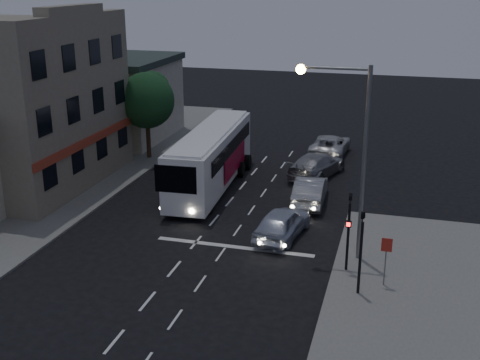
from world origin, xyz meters
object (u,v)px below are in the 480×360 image
(street_tree, at_px, (146,98))
(streetlight, at_px, (351,141))
(car_sedan_a, at_px, (310,191))
(car_sedan_b, at_px, (317,165))
(car_sedan_c, at_px, (330,145))
(tour_bus, at_px, (211,157))
(car_suv, at_px, (282,223))
(traffic_signal_side, at_px, (361,243))
(regulatory_sign, at_px, (386,254))
(traffic_signal_main, at_px, (349,223))

(street_tree, bearing_deg, streetlight, -39.51)
(car_sedan_a, distance_m, streetlight, 8.83)
(car_sedan_b, height_order, streetlight, streetlight)
(car_sedan_c, distance_m, street_tree, 13.93)
(street_tree, bearing_deg, tour_bus, -37.12)
(car_suv, relative_size, traffic_signal_side, 1.12)
(car_sedan_a, relative_size, regulatory_sign, 2.20)
(car_sedan_c, bearing_deg, traffic_signal_main, 101.99)
(traffic_signal_side, distance_m, street_tree, 23.24)
(traffic_signal_side, bearing_deg, car_sedan_c, 100.56)
(regulatory_sign, height_order, street_tree, street_tree)
(tour_bus, relative_size, streetlight, 1.36)
(street_tree, bearing_deg, traffic_signal_side, -44.50)
(traffic_signal_main, xyz_separation_m, street_tree, (-15.81, 14.25, 2.08))
(car_sedan_b, distance_m, street_tree, 13.03)
(tour_bus, height_order, car_sedan_a, tour_bus)
(car_suv, distance_m, car_sedan_a, 5.23)
(streetlight, bearing_deg, regulatory_sign, -51.25)
(car_suv, xyz_separation_m, traffic_signal_side, (4.28, -5.00, 1.63))
(car_sedan_b, relative_size, traffic_signal_side, 1.33)
(traffic_signal_main, bearing_deg, street_tree, 137.97)
(regulatory_sign, bearing_deg, car_sedan_b, 109.37)
(streetlight, relative_size, street_tree, 1.45)
(car_sedan_a, distance_m, car_sedan_b, 5.14)
(car_suv, xyz_separation_m, car_sedan_c, (0.42, 15.68, -0.03))
(traffic_signal_main, relative_size, streetlight, 0.46)
(car_sedan_b, bearing_deg, streetlight, 121.54)
(streetlight, bearing_deg, car_suv, 154.27)
(tour_bus, distance_m, traffic_signal_side, 15.28)
(car_sedan_c, height_order, traffic_signal_main, traffic_signal_main)
(car_sedan_a, distance_m, street_tree, 14.66)
(car_suv, bearing_deg, traffic_signal_main, 148.57)
(traffic_signal_side, xyz_separation_m, regulatory_sign, (1.00, 0.96, -0.82))
(car_sedan_b, xyz_separation_m, regulatory_sign, (5.05, -14.36, 0.80))
(car_sedan_b, bearing_deg, car_suv, 105.74)
(traffic_signal_main, bearing_deg, car_sedan_c, 99.57)
(car_suv, xyz_separation_m, car_sedan_a, (0.61, 5.19, 0.01))
(car_sedan_a, bearing_deg, street_tree, -27.82)
(car_sedan_c, bearing_deg, car_sedan_b, 90.32)
(tour_bus, bearing_deg, traffic_signal_side, -51.40)
(car_sedan_c, distance_m, traffic_signal_side, 21.10)
(car_sedan_b, bearing_deg, car_sedan_c, -75.11)
(car_sedan_a, distance_m, traffic_signal_side, 10.96)
(car_sedan_b, bearing_deg, traffic_signal_main, 121.08)
(traffic_signal_main, height_order, traffic_signal_side, same)
(car_sedan_b, distance_m, traffic_signal_side, 15.93)
(traffic_signal_main, distance_m, traffic_signal_side, 2.10)
(car_sedan_c, relative_size, traffic_signal_side, 1.33)
(street_tree, bearing_deg, car_sedan_b, -4.12)
(regulatory_sign, xyz_separation_m, street_tree, (-17.51, 15.26, 2.90))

